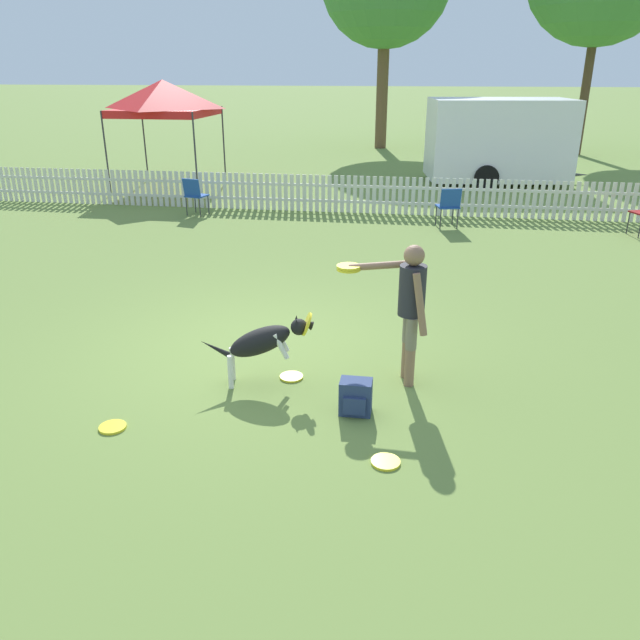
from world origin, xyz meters
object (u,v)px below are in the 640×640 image
leaping_dog (264,341)px  frisbee_midfield (113,427)px  frisbee_near_dog (291,377)px  folding_chair_green_right (194,193)px  handler_person (408,299)px  canopy_tent_main (164,98)px  backpack_on_grass (356,397)px  equipment_trailer (498,139)px  frisbee_near_handler (386,462)px  folding_chair_blue_left (449,204)px

leaping_dog → frisbee_midfield: size_ratio=4.71×
leaping_dog → frisbee_near_dog: leaping_dog is taller
frisbee_near_dog → folding_chair_green_right: bearing=116.4°
handler_person → canopy_tent_main: bearing=21.7°
handler_person → leaping_dog: 1.58m
backpack_on_grass → canopy_tent_main: 13.42m
canopy_tent_main → equipment_trailer: 9.51m
leaping_dog → backpack_on_grass: 1.18m
handler_person → equipment_trailer: equipment_trailer is taller
frisbee_near_dog → equipment_trailer: equipment_trailer is taller
leaping_dog → frisbee_near_dog: size_ratio=4.71×
frisbee_midfield → canopy_tent_main: 13.13m
frisbee_near_handler → canopy_tent_main: canopy_tent_main is taller
frisbee_midfield → folding_chair_green_right: size_ratio=0.30×
leaping_dog → frisbee_near_handler: bearing=36.3°
frisbee_near_handler → frisbee_midfield: bearing=176.5°
equipment_trailer → frisbee_near_handler: bearing=-106.1°
leaping_dog → folding_chair_blue_left: folding_chair_blue_left is taller
handler_person → folding_chair_blue_left: handler_person is taller
equipment_trailer → folding_chair_green_right: bearing=-149.6°
frisbee_midfield → frisbee_near_dog: bearing=41.1°
frisbee_near_handler → folding_chair_blue_left: (0.79, 8.82, 0.50)m
equipment_trailer → folding_chair_blue_left: bearing=-111.7°
frisbee_midfield → backpack_on_grass: 2.35m
canopy_tent_main → handler_person: bearing=-57.3°
frisbee_near_handler → folding_chair_green_right: 10.40m
frisbee_near_handler → backpack_on_grass: 0.89m
equipment_trailer → handler_person: bearing=-106.8°
handler_person → frisbee_near_handler: size_ratio=5.96×
backpack_on_grass → canopy_tent_main: canopy_tent_main is taller
frisbee_near_handler → equipment_trailer: 14.98m
leaping_dog → frisbee_near_handler: size_ratio=4.71×
folding_chair_blue_left → canopy_tent_main: 8.59m
folding_chair_green_right → frisbee_midfield: bearing=118.6°
frisbee_near_handler → equipment_trailer: (2.32, 14.74, 1.24)m
handler_person → frisbee_midfield: size_ratio=5.96×
canopy_tent_main → equipment_trailer: (9.13, 2.39, -1.17)m
handler_person → equipment_trailer: (2.22, 13.16, 0.31)m
frisbee_near_dog → leaping_dog: bearing=-147.7°
frisbee_near_dog → equipment_trailer: size_ratio=0.05×
frisbee_midfield → equipment_trailer: bearing=71.4°
frisbee_near_handler → canopy_tent_main: 14.31m
handler_person → frisbee_midfield: 3.19m
frisbee_midfield → folding_chair_blue_left: (3.38, 8.66, 0.50)m
frisbee_near_dog → frisbee_near_handler: bearing=-52.1°
frisbee_near_dog → folding_chair_green_right: 8.61m
handler_person → backpack_on_grass: (-0.45, -0.77, -0.78)m
leaping_dog → backpack_on_grass: bearing=54.4°
frisbee_near_handler → backpack_on_grass: backpack_on_grass is taller
backpack_on_grass → folding_chair_blue_left: bearing=81.9°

